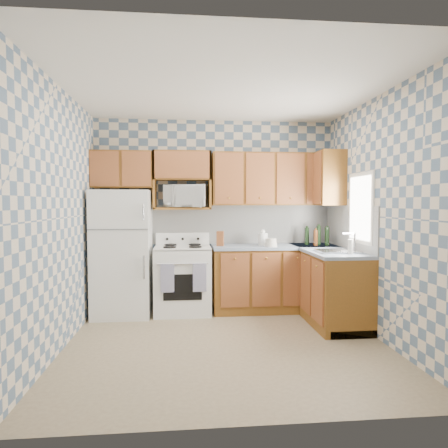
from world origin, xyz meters
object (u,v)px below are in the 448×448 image
(stove_body, at_px, (183,280))
(microwave, at_px, (186,196))
(refrigerator, at_px, (123,253))
(electric_kettle, at_px, (263,239))

(stove_body, bearing_deg, microwave, 71.82)
(refrigerator, bearing_deg, microwave, 11.92)
(refrigerator, xyz_separation_m, stove_body, (0.80, 0.03, -0.39))
(refrigerator, relative_size, microwave, 2.95)
(microwave, bearing_deg, refrigerator, -157.94)
(refrigerator, xyz_separation_m, microwave, (0.86, 0.18, 0.77))
(microwave, xyz_separation_m, electric_kettle, (1.07, -0.13, -0.60))
(refrigerator, distance_m, electric_kettle, 1.93)
(refrigerator, height_order, electric_kettle, refrigerator)
(microwave, relative_size, electric_kettle, 3.36)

